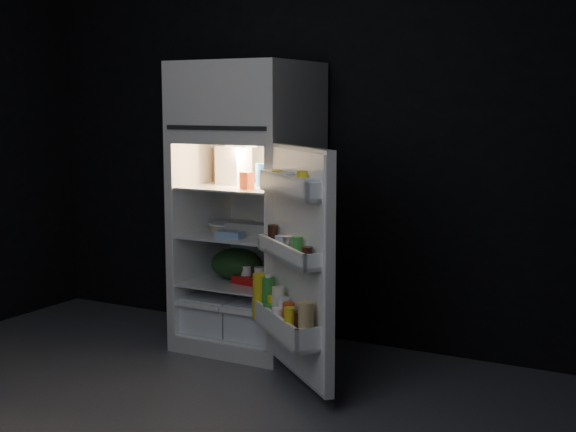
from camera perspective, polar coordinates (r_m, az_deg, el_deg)
The scene contains 17 objects.
floor at distance 4.11m, azimuth -10.68°, elevation -14.00°, with size 4.00×3.40×0.00m, color #54545A.
wall_back at distance 5.23m, azimuth 0.88°, elevation 6.04°, with size 4.00×0.00×2.70m, color black.
refrigerator at distance 5.01m, azimuth -2.75°, elevation 1.42°, with size 0.76×0.71×1.78m.
fridge_door at distance 4.20m, azimuth 0.54°, elevation -3.67°, with size 0.67×0.61×1.22m.
milk_jug at distance 5.04m, azimuth -3.89°, elevation 3.62°, with size 0.17×0.17×0.24m, color white.
mayo_jar at distance 4.91m, azimuth -1.76°, elevation 2.94°, with size 0.10×0.10×0.14m, color #2053B0.
jam_jar at distance 4.91m, azimuth -1.00°, elevation 2.88°, with size 0.11×0.11×0.13m, color black.
amber_bottle at distance 5.21m, azimuth -4.89°, elevation 3.64°, with size 0.08×0.08×0.22m, color #B8741D.
small_carton at distance 4.78m, azimuth -2.94°, elevation 2.55°, with size 0.07×0.06×0.10m, color #D24418.
egg_carton at distance 4.96m, azimuth -2.62°, elevation -0.91°, with size 0.31×0.12×0.07m, color #9B978D.
pie at distance 5.14m, azimuth -4.01°, elevation -0.78°, with size 0.28×0.28×0.04m, color tan.
flat_package at distance 4.85m, azimuth -4.16°, elevation -1.31°, with size 0.17×0.09×0.04m, color #7C9AC0.
wrapped_pkg at distance 5.03m, azimuth -0.18°, elevation -0.90°, with size 0.13×0.11×0.05m, color beige.
produce_bag at distance 5.08m, azimuth -3.67°, elevation -3.42°, with size 0.34×0.28×0.20m, color #193815.
yogurt_tray at distance 4.95m, azimuth -2.42°, elevation -4.58°, with size 0.26×0.14×0.05m, color red.
small_can_red at distance 5.10m, azimuth -0.70°, elevation -3.98°, with size 0.07×0.07×0.09m, color red.
small_can_silver at distance 5.08m, azimuth 0.15°, elevation -4.02°, with size 0.07×0.07×0.09m, color #BCBBC0.
Camera 1 is at (2.45, -2.92, 1.53)m, focal length 50.00 mm.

